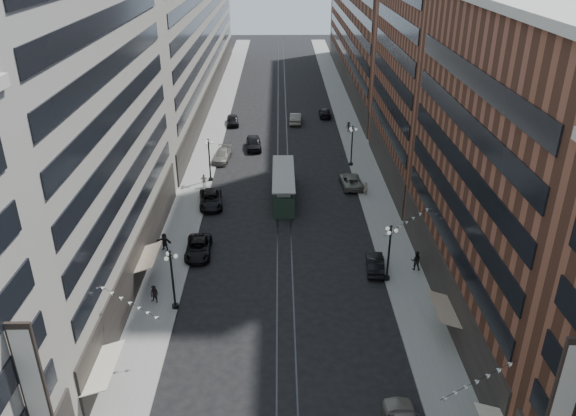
{
  "coord_description": "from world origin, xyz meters",
  "views": [
    {
      "loc": [
        -0.35,
        -10.61,
        28.26
      ],
      "look_at": [
        0.35,
        36.91,
        5.0
      ],
      "focal_mm": 35.0,
      "sensor_mm": 36.0,
      "label": 1
    }
  ],
  "objects": [
    {
      "name": "lamppost_sw_far",
      "position": [
        -9.2,
        28.0,
        3.1
      ],
      "size": [
        1.03,
        1.14,
        5.52
      ],
      "color": "black",
      "rests_on": "sidewalk_west"
    },
    {
      "name": "car_11",
      "position": [
        8.4,
        53.14,
        0.74
      ],
      "size": [
        2.85,
        5.52,
        1.49
      ],
      "primitive_type": "imported",
      "rotation": [
        0.0,
        0.0,
        3.21
      ],
      "color": "#68675C",
      "rests_on": "ground"
    },
    {
      "name": "sidewalk_west",
      "position": [
        -11.0,
        70.0,
        0.07
      ],
      "size": [
        4.0,
        180.0,
        0.15
      ],
      "primitive_type": "cube",
      "color": "gray",
      "rests_on": "ground"
    },
    {
      "name": "building_east_mid",
      "position": [
        17.0,
        28.0,
        12.0
      ],
      "size": [
        8.0,
        30.0,
        24.0
      ],
      "primitive_type": "cube",
      "color": "brown",
      "rests_on": "ground"
    },
    {
      "name": "pedestrian_7",
      "position": [
        12.14,
        33.65,
        1.1
      ],
      "size": [
        1.0,
        0.65,
        1.9
      ],
      "primitive_type": "imported",
      "rotation": [
        0.0,
        0.0,
        2.97
      ],
      "color": "black",
      "rests_on": "sidewalk_east"
    },
    {
      "name": "car_12",
      "position": [
        7.36,
        82.82,
        0.71
      ],
      "size": [
        2.02,
        4.9,
        1.42
      ],
      "primitive_type": "imported",
      "rotation": [
        0.0,
        0.0,
        3.14
      ],
      "color": "black",
      "rests_on": "ground"
    },
    {
      "name": "car_10",
      "position": [
        8.4,
        33.79,
        0.72
      ],
      "size": [
        1.96,
        4.5,
        1.44
      ],
      "primitive_type": "imported",
      "rotation": [
        0.0,
        0.0,
        3.04
      ],
      "color": "black",
      "rests_on": "ground"
    },
    {
      "name": "streetcar",
      "position": [
        0.0,
        49.99,
        1.47
      ],
      "size": [
        2.55,
        11.53,
        3.19
      ],
      "color": "#203327",
      "rests_on": "ground"
    },
    {
      "name": "lamppost_se_far",
      "position": [
        9.2,
        32.0,
        3.1
      ],
      "size": [
        1.03,
        1.14,
        5.52
      ],
      "color": "black",
      "rests_on": "sidewalk_east"
    },
    {
      "name": "pedestrian_6",
      "position": [
        -9.73,
        52.92,
        1.0
      ],
      "size": [
        1.06,
        0.61,
        1.7
      ],
      "primitive_type": "imported",
      "rotation": [
        0.0,
        0.0,
        2.98
      ],
      "color": "beige",
      "rests_on": "sidewalk_west"
    },
    {
      "name": "building_west_far",
      "position": [
        -17.0,
        96.0,
        13.0
      ],
      "size": [
        8.0,
        90.0,
        26.0
      ],
      "primitive_type": "cube",
      "color": "gray",
      "rests_on": "ground"
    },
    {
      "name": "pedestrian_9",
      "position": [
        10.45,
        74.2,
        0.94
      ],
      "size": [
        1.1,
        0.73,
        1.57
      ],
      "primitive_type": "imported",
      "rotation": [
        0.0,
        0.0,
        -0.33
      ],
      "color": "black",
      "rests_on": "sidewalk_east"
    },
    {
      "name": "lamppost_sw_mid",
      "position": [
        -9.2,
        55.0,
        3.1
      ],
      "size": [
        1.03,
        1.14,
        5.52
      ],
      "color": "black",
      "rests_on": "sidewalk_west"
    },
    {
      "name": "building_east_tower",
      "position": [
        17.0,
        56.0,
        21.0
      ],
      "size": [
        8.0,
        26.0,
        42.0
      ],
      "primitive_type": "cube",
      "color": "brown",
      "rests_on": "ground"
    },
    {
      "name": "rail_east",
      "position": [
        0.7,
        70.0,
        0.01
      ],
      "size": [
        0.12,
        180.0,
        0.02
      ],
      "primitive_type": "cube",
      "color": "#2D2D33",
      "rests_on": "ground"
    },
    {
      "name": "lamppost_se_mid",
      "position": [
        9.2,
        60.0,
        3.1
      ],
      "size": [
        1.03,
        1.14,
        5.52
      ],
      "color": "black",
      "rests_on": "sidewalk_east"
    },
    {
      "name": "car_7",
      "position": [
        -8.4,
        47.93,
        0.77
      ],
      "size": [
        3.24,
        5.84,
        1.55
      ],
      "primitive_type": "imported",
      "rotation": [
        0.0,
        0.0,
        0.12
      ],
      "color": "black",
      "rests_on": "ground"
    },
    {
      "name": "pedestrian_5",
      "position": [
        -11.8,
        37.6,
        1.06
      ],
      "size": [
        1.75,
        1.0,
        1.82
      ],
      "primitive_type": "imported",
      "rotation": [
        0.0,
        0.0,
        -0.32
      ],
      "color": "black",
      "rests_on": "sidewalk_west"
    },
    {
      "name": "pedestrian_2",
      "position": [
        -11.04,
        28.78,
        0.96
      ],
      "size": [
        0.89,
        0.71,
        1.62
      ],
      "primitive_type": "imported",
      "rotation": [
        0.0,
        0.0,
        -0.4
      ],
      "color": "black",
      "rests_on": "sidewalk_west"
    },
    {
      "name": "car_9",
      "position": [
        -8.13,
        78.49,
        0.78
      ],
      "size": [
        2.35,
        4.75,
        1.56
      ],
      "primitive_type": "imported",
      "rotation": [
        0.0,
        0.0,
        0.11
      ],
      "color": "black",
      "rests_on": "ground"
    },
    {
      "name": "building_east_far",
      "position": [
        17.0,
        105.0,
        12.0
      ],
      "size": [
        8.0,
        72.0,
        24.0
      ],
      "primitive_type": "cube",
      "color": "brown",
      "rests_on": "ground"
    },
    {
      "name": "car_8",
      "position": [
        -8.4,
        62.2,
        0.77
      ],
      "size": [
        2.67,
        5.5,
        1.54
      ],
      "primitive_type": "imported",
      "rotation": [
        0.0,
        0.0,
        -0.1
      ],
      "color": "slate",
      "rests_on": "ground"
    },
    {
      "name": "car_13",
      "position": [
        -4.21,
        66.91,
        0.89
      ],
      "size": [
        2.55,
        5.37,
        1.77
      ],
      "primitive_type": "imported",
      "rotation": [
        0.0,
        0.0,
        0.09
      ],
      "color": "black",
      "rests_on": "ground"
    },
    {
      "name": "building_west_mid",
      "position": [
        -17.0,
        33.0,
        14.0
      ],
      "size": [
        8.0,
        36.0,
        28.0
      ],
      "primitive_type": "cube",
      "color": "gray",
      "rests_on": "ground"
    },
    {
      "name": "rail_west",
      "position": [
        -0.7,
        70.0,
        0.01
      ],
      "size": [
        0.12,
        180.0,
        0.02
      ],
      "primitive_type": "cube",
      "color": "#2D2D33",
      "rests_on": "ground"
    },
    {
      "name": "sidewalk_east",
      "position": [
        11.0,
        70.0,
        0.07
      ],
      "size": [
        4.0,
        180.0,
        0.15
      ],
      "primitive_type": "cube",
      "color": "gray",
      "rests_on": "ground"
    },
    {
      "name": "car_14",
      "position": [
        2.2,
        79.23,
        0.86
      ],
      "size": [
        2.05,
        5.28,
        1.71
      ],
      "primitive_type": "imported",
      "rotation": [
        0.0,
        0.0,
        3.09
      ],
      "color": "slate",
      "rests_on": "ground"
    },
    {
      "name": "pedestrian_8",
      "position": [
        9.81,
        50.35,
        1.01
      ],
      "size": [
        0.74,
        0.61,
        1.73
      ],
      "primitive_type": "imported",
      "rotation": [
        0.0,
        0.0,
        3.51
      ],
      "color": "gray",
      "rests_on": "sidewalk_east"
    },
    {
      "name": "car_2",
      "position": [
        -8.4,
        36.93,
        0.73
      ],
      "size": [
        2.65,
        5.34,
        1.46
      ],
      "primitive_type": "imported",
      "rotation": [
        0.0,
        0.0,
        0.05
      ],
      "color": "black",
      "rests_on": "ground"
    },
    {
      "name": "ground",
      "position": [
        0.0,
        60.0,
        0.0
      ],
      "size": [
        220.0,
        220.0,
        0.0
      ],
      "primitive_type": "plane",
      "color": "black",
      "rests_on": "ground"
    }
  ]
}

